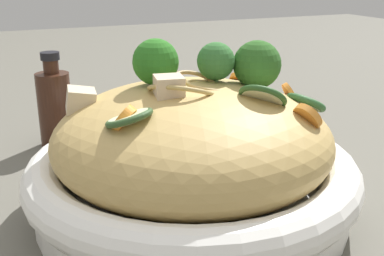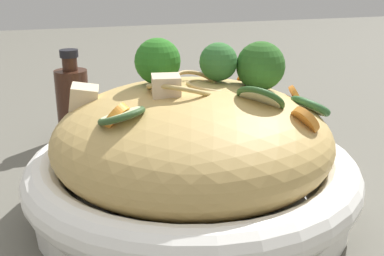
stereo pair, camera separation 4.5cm
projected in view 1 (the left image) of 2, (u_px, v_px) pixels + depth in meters
ground_plane at (192, 208)px, 0.48m from camera, size 3.00×3.00×0.00m
serving_bowl at (192, 179)px, 0.47m from camera, size 0.32×0.32×0.06m
noodle_heap at (192, 138)px, 0.46m from camera, size 0.27×0.27×0.12m
broccoli_florets at (213, 64)px, 0.46m from camera, size 0.15×0.08×0.06m
carrot_coins at (243, 103)px, 0.44m from camera, size 0.22×0.15×0.04m
zucchini_slices at (247, 100)px, 0.44m from camera, size 0.24×0.15×0.05m
chicken_chunks at (118, 96)px, 0.43m from camera, size 0.10×0.09×0.04m
soy_sauce_bottle at (55, 107)px, 0.63m from camera, size 0.04×0.04×0.13m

